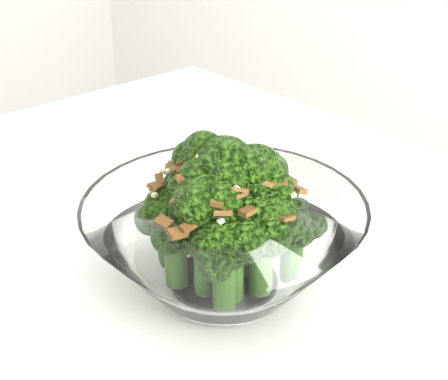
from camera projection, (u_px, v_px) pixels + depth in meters
The scene contains 1 object.
broccoli_dish at pixel (224, 234), 0.48m from camera, with size 0.22×0.22×0.13m.
Camera 1 is at (0.17, -0.15, 1.06)m, focal length 50.00 mm.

